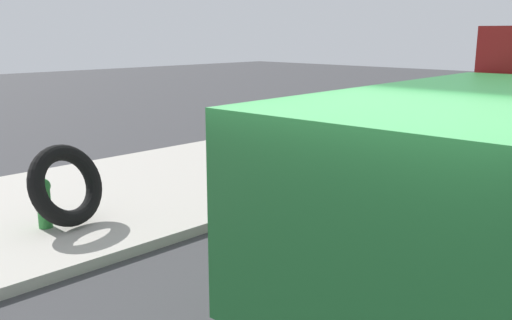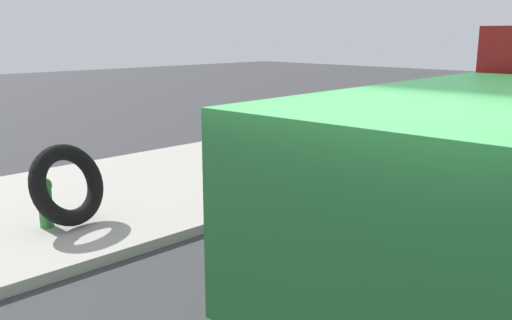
% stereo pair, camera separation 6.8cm
% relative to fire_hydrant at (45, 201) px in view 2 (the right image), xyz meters
% --- Properties ---
extents(sidewalk_curb, '(36.00, 5.00, 0.15)m').
position_rel_fire_hydrant_xyz_m(sidewalk_curb, '(0.17, 0.96, -0.47)').
color(sidewalk_curb, '#ADA89E').
rests_on(sidewalk_curb, ground).
extents(fire_hydrant, '(0.23, 0.51, 0.73)m').
position_rel_fire_hydrant_xyz_m(fire_hydrant, '(0.00, 0.00, 0.00)').
color(fire_hydrant, '#2D8438').
rests_on(fire_hydrant, sidewalk_curb).
extents(loose_tire, '(1.33, 0.89, 1.22)m').
position_rel_fire_hydrant_xyz_m(loose_tire, '(0.28, -0.16, 0.22)').
color(loose_tire, black).
rests_on(loose_tire, sidewalk_curb).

